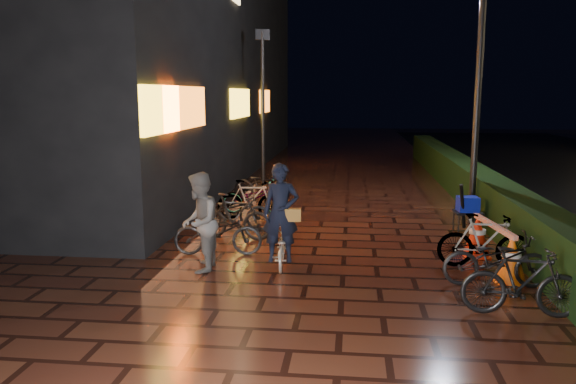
# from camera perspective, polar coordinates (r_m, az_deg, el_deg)

# --- Properties ---
(ground) EXTENTS (80.00, 80.00, 0.00)m
(ground) POSITION_cam_1_polar(r_m,az_deg,el_deg) (9.19, 5.59, -8.43)
(ground) COLOR #381911
(ground) RESTS_ON ground
(hedge) EXTENTS (0.70, 20.00, 1.00)m
(hedge) POSITION_cam_1_polar(r_m,az_deg,el_deg) (17.19, 17.19, 1.49)
(hedge) COLOR black
(hedge) RESTS_ON ground
(bystander_person) EXTENTS (0.69, 0.85, 1.64)m
(bystander_person) POSITION_cam_1_polar(r_m,az_deg,el_deg) (9.29, -8.98, -3.05)
(bystander_person) COLOR slate
(bystander_person) RESTS_ON ground
(storefront_block) EXTENTS (12.09, 22.00, 9.00)m
(storefront_block) POSITION_cam_1_polar(r_m,az_deg,el_deg) (22.45, -19.36, 13.49)
(storefront_block) COLOR black
(storefront_block) RESTS_ON ground
(lamp_post_hedge) EXTENTS (0.53, 0.23, 5.58)m
(lamp_post_hedge) POSITION_cam_1_polar(r_m,az_deg,el_deg) (13.16, 18.78, 10.21)
(lamp_post_hedge) COLOR black
(lamp_post_hedge) RESTS_ON ground
(lamp_post_sf) EXTENTS (0.45, 0.26, 4.90)m
(lamp_post_sf) POSITION_cam_1_polar(r_m,az_deg,el_deg) (18.24, -2.59, 9.30)
(lamp_post_sf) COLOR black
(lamp_post_sf) RESTS_ON ground
(cyclist) EXTENTS (0.66, 1.27, 1.77)m
(cyclist) POSITION_cam_1_polar(r_m,az_deg,el_deg) (9.43, -0.72, -3.76)
(cyclist) COLOR silver
(cyclist) RESTS_ON ground
(traffic_barrier) EXTENTS (0.70, 1.91, 0.77)m
(traffic_barrier) POSITION_cam_1_polar(r_m,az_deg,el_deg) (10.00, 20.10, -5.18)
(traffic_barrier) COLOR #FE5F0D
(traffic_barrier) RESTS_ON ground
(cart_assembly) EXTENTS (0.62, 0.65, 1.08)m
(cart_assembly) POSITION_cam_1_polar(r_m,az_deg,el_deg) (12.43, 17.75, -1.38)
(cart_assembly) COLOR black
(cart_assembly) RESTS_ON ground
(parked_bikes_storefront) EXTENTS (1.80, 6.22, 0.93)m
(parked_bikes_storefront) POSITION_cam_1_polar(r_m,az_deg,el_deg) (12.65, -4.46, -1.29)
(parked_bikes_storefront) COLOR black
(parked_bikes_storefront) RESTS_ON ground
(parked_bikes_hedge) EXTENTS (1.62, 2.60, 0.93)m
(parked_bikes_hedge) POSITION_cam_1_polar(r_m,az_deg,el_deg) (9.02, 20.70, -6.42)
(parked_bikes_hedge) COLOR black
(parked_bikes_hedge) RESTS_ON ground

